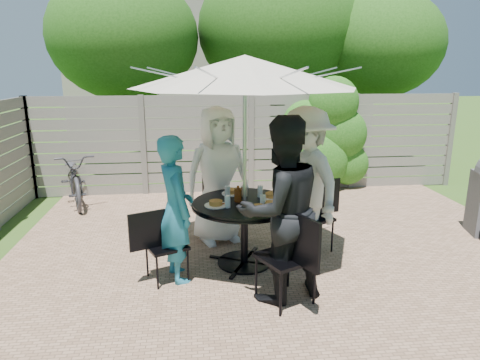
{
  "coord_description": "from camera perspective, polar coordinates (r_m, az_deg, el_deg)",
  "views": [
    {
      "loc": [
        -1.12,
        -4.9,
        2.31
      ],
      "look_at": [
        -0.55,
        0.02,
        1.01
      ],
      "focal_mm": 32.0,
      "sensor_mm": 36.0,
      "label": 1
    }
  ],
  "objects": [
    {
      "name": "backyard_envelope",
      "position": [
        15.25,
        -2.09,
        15.78
      ],
      "size": [
        60.0,
        60.0,
        5.0
      ],
      "color": "#37581B",
      "rests_on": "ground"
    },
    {
      "name": "patio_table",
      "position": [
        5.07,
        0.59,
        -5.54
      ],
      "size": [
        1.53,
        1.53,
        0.8
      ],
      "rotation": [
        0.0,
        0.0,
        0.32
      ],
      "color": "black",
      "rests_on": "ground"
    },
    {
      "name": "umbrella",
      "position": [
        4.76,
        0.65,
        14.22
      ],
      "size": [
        3.19,
        3.19,
        2.45
      ],
      "rotation": [
        0.0,
        0.0,
        0.32
      ],
      "color": "silver",
      "rests_on": "ground"
    },
    {
      "name": "chair_back",
      "position": [
        6.01,
        -3.38,
        -5.36
      ],
      "size": [
        0.52,
        0.64,
        0.84
      ],
      "rotation": [
        0.0,
        0.0,
        5.1
      ],
      "color": "black",
      "rests_on": "ground"
    },
    {
      "name": "person_back",
      "position": [
        5.69,
        -2.98,
        0.58
      ],
      "size": [
        1.04,
        0.84,
        1.85
      ],
      "primitive_type": "imported",
      "rotation": [
        0.0,
        0.0,
        6.6
      ],
      "color": "white",
      "rests_on": "ground"
    },
    {
      "name": "chair_left",
      "position": [
        4.89,
        -9.85,
        -10.42
      ],
      "size": [
        0.64,
        0.53,
        0.84
      ],
      "rotation": [
        0.0,
        0.0,
        6.68
      ],
      "color": "black",
      "rests_on": "ground"
    },
    {
      "name": "person_left",
      "position": [
        4.71,
        -8.58,
        -3.92
      ],
      "size": [
        0.56,
        0.69,
        1.64
      ],
      "primitive_type": "imported",
      "rotation": [
        0.0,
        0.0,
        8.17
      ],
      "color": "teal",
      "rests_on": "ground"
    },
    {
      "name": "chair_front",
      "position": [
        4.4,
        6.15,
        -12.57
      ],
      "size": [
        0.64,
        0.76,
        1.0
      ],
      "rotation": [
        0.0,
        0.0,
        2.01
      ],
      "color": "black",
      "rests_on": "ground"
    },
    {
      "name": "person_front",
      "position": [
        4.25,
        5.42,
        -4.09
      ],
      "size": [
        1.1,
        0.97,
        1.89
      ],
      "primitive_type": "imported",
      "rotation": [
        0.0,
        0.0,
        3.46
      ],
      "color": "black",
      "rests_on": "ground"
    },
    {
      "name": "chair_right",
      "position": [
        5.63,
        9.56,
        -6.67
      ],
      "size": [
        0.71,
        0.59,
        0.93
      ],
      "rotation": [
        0.0,
        0.0,
        3.56
      ],
      "color": "black",
      "rests_on": "ground"
    },
    {
      "name": "person_right",
      "position": [
        5.35,
        8.66,
        -0.34
      ],
      "size": [
        1.04,
        1.37,
        1.88
      ],
      "primitive_type": "imported",
      "rotation": [
        0.0,
        0.0,
        5.03
      ],
      "color": "beige",
      "rests_on": "ground"
    },
    {
      "name": "plate_back",
      "position": [
        5.3,
        -1.07,
        -1.62
      ],
      "size": [
        0.26,
        0.26,
        0.06
      ],
      "color": "white",
      "rests_on": "patio_table"
    },
    {
      "name": "plate_left",
      "position": [
        4.85,
        -3.25,
        -3.2
      ],
      "size": [
        0.26,
        0.26,
        0.06
      ],
      "color": "white",
      "rests_on": "patio_table"
    },
    {
      "name": "plate_front",
      "position": [
        4.68,
        2.49,
        -3.87
      ],
      "size": [
        0.26,
        0.26,
        0.06
      ],
      "color": "white",
      "rests_on": "patio_table"
    },
    {
      "name": "plate_right",
      "position": [
        5.15,
        4.23,
        -2.17
      ],
      "size": [
        0.26,
        0.26,
        0.06
      ],
      "color": "white",
      "rests_on": "patio_table"
    },
    {
      "name": "plate_extra",
      "position": [
        4.81,
        4.08,
        -3.37
      ],
      "size": [
        0.24,
        0.24,
        0.06
      ],
      "color": "white",
      "rests_on": "patio_table"
    },
    {
      "name": "glass_back",
      "position": [
        5.16,
        -1.68,
        -1.56
      ],
      "size": [
        0.07,
        0.07,
        0.14
      ],
      "primitive_type": "cylinder",
      "color": "silver",
      "rests_on": "patio_table"
    },
    {
      "name": "glass_left",
      "position": [
        4.78,
        -1.67,
        -2.88
      ],
      "size": [
        0.07,
        0.07,
        0.14
      ],
      "primitive_type": "cylinder",
      "color": "silver",
      "rests_on": "patio_table"
    },
    {
      "name": "glass_front",
      "position": [
        4.8,
        3.07,
        -2.84
      ],
      "size": [
        0.07,
        0.07,
        0.14
      ],
      "primitive_type": "cylinder",
      "color": "silver",
      "rests_on": "patio_table"
    },
    {
      "name": "glass_right",
      "position": [
        5.18,
        2.7,
        -1.52
      ],
      "size": [
        0.07,
        0.07,
        0.14
      ],
      "primitive_type": "cylinder",
      "color": "silver",
      "rests_on": "patio_table"
    },
    {
      "name": "syrup_jug",
      "position": [
        4.99,
        -0.26,
        -2.0
      ],
      "size": [
        0.09,
        0.09,
        0.16
      ],
      "primitive_type": "cylinder",
      "color": "#59280C",
      "rests_on": "patio_table"
    },
    {
      "name": "coffee_cup",
      "position": [
        5.21,
        0.56,
        -1.51
      ],
      "size": [
        0.08,
        0.08,
        0.12
      ],
      "primitive_type": "cylinder",
      "color": "#C6B293",
      "rests_on": "patio_table"
    },
    {
      "name": "bicycle",
      "position": [
        7.99,
        -21.21,
        0.31
      ],
      "size": [
        1.16,
        1.87,
        0.93
      ],
      "primitive_type": "imported",
      "rotation": [
        0.0,
        0.0,
        0.33
      ],
      "color": "#333338",
      "rests_on": "ground"
    }
  ]
}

